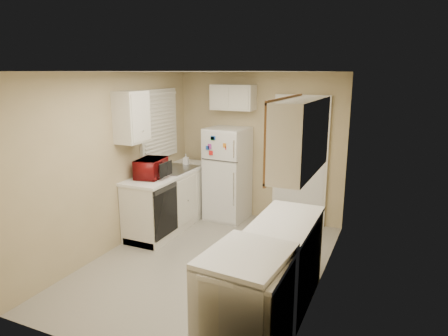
% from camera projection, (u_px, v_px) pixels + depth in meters
% --- Properties ---
extents(floor, '(3.80, 3.80, 0.00)m').
position_uv_depth(floor, '(208.00, 263.00, 5.14)').
color(floor, '#B0ABA1').
rests_on(floor, ground).
extents(ceiling, '(3.80, 3.80, 0.00)m').
position_uv_depth(ceiling, '(206.00, 72.00, 4.58)').
color(ceiling, white).
rests_on(ceiling, floor).
extents(wall_left, '(3.80, 3.80, 0.00)m').
position_uv_depth(wall_left, '(115.00, 162.00, 5.41)').
color(wall_left, tan).
rests_on(wall_left, floor).
extents(wall_right, '(3.80, 3.80, 0.00)m').
position_uv_depth(wall_right, '(323.00, 186.00, 4.30)').
color(wall_right, tan).
rests_on(wall_right, floor).
extents(wall_back, '(2.80, 2.80, 0.00)m').
position_uv_depth(wall_back, '(259.00, 147.00, 6.54)').
color(wall_back, tan).
rests_on(wall_back, floor).
extents(wall_front, '(2.80, 2.80, 0.00)m').
position_uv_depth(wall_front, '(100.00, 226.00, 3.17)').
color(wall_front, tan).
rests_on(wall_front, floor).
extents(left_counter, '(0.60, 1.80, 0.90)m').
position_uv_depth(left_counter, '(171.00, 199.00, 6.27)').
color(left_counter, silver).
rests_on(left_counter, floor).
extents(dishwasher, '(0.03, 0.58, 0.72)m').
position_uv_depth(dishwasher, '(166.00, 211.00, 5.61)').
color(dishwasher, black).
rests_on(dishwasher, floor).
extents(sink, '(0.54, 0.74, 0.16)m').
position_uv_depth(sink, '(175.00, 172.00, 6.31)').
color(sink, gray).
rests_on(sink, left_counter).
extents(microwave, '(0.54, 0.36, 0.33)m').
position_uv_depth(microwave, '(151.00, 167.00, 5.78)').
color(microwave, maroon).
rests_on(microwave, left_counter).
extents(soap_bottle, '(0.10, 0.10, 0.18)m').
position_uv_depth(soap_bottle, '(186.00, 159.00, 6.58)').
color(soap_bottle, white).
rests_on(soap_bottle, left_counter).
extents(window_blinds, '(0.10, 0.98, 1.08)m').
position_uv_depth(window_blinds, '(159.00, 124.00, 6.24)').
color(window_blinds, silver).
rests_on(window_blinds, wall_left).
extents(upper_cabinet_left, '(0.30, 0.45, 0.70)m').
position_uv_depth(upper_cabinet_left, '(132.00, 117.00, 5.41)').
color(upper_cabinet_left, silver).
rests_on(upper_cabinet_left, wall_left).
extents(refrigerator, '(0.67, 0.65, 1.53)m').
position_uv_depth(refrigerator, '(228.00, 174.00, 6.55)').
color(refrigerator, silver).
rests_on(refrigerator, floor).
extents(cabinet_over_fridge, '(0.70, 0.30, 0.40)m').
position_uv_depth(cabinet_over_fridge, '(233.00, 97.00, 6.38)').
color(cabinet_over_fridge, silver).
rests_on(cabinet_over_fridge, wall_back).
extents(interior_door, '(0.86, 0.06, 2.08)m').
position_uv_depth(interior_door, '(300.00, 162.00, 6.27)').
color(interior_door, silver).
rests_on(interior_door, floor).
extents(right_counter, '(0.60, 2.00, 0.90)m').
position_uv_depth(right_counter, '(272.00, 277.00, 3.88)').
color(right_counter, silver).
rests_on(right_counter, floor).
extents(stove, '(0.71, 0.84, 0.97)m').
position_uv_depth(stove, '(246.00, 305.00, 3.36)').
color(stove, silver).
rests_on(stove, floor).
extents(upper_cabinet_right, '(0.30, 1.20, 0.70)m').
position_uv_depth(upper_cabinet_right, '(301.00, 137.00, 3.77)').
color(upper_cabinet_right, silver).
rests_on(upper_cabinet_right, wall_right).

